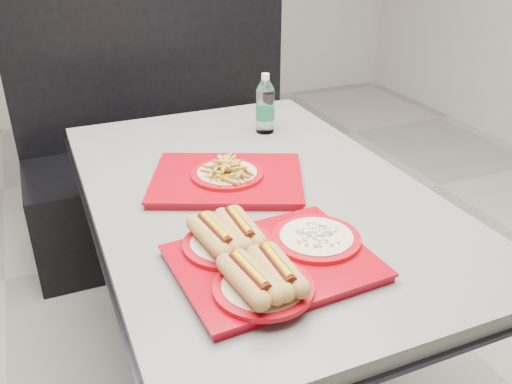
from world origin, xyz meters
name	(u,v)px	position (x,y,z in m)	size (l,w,h in m)	color
ground	(255,379)	(0.00, 0.00, 0.00)	(6.00, 6.00, 0.00)	#A19C90
diner_table	(255,236)	(0.00, 0.00, 0.58)	(0.92, 1.42, 0.75)	black
booth_bench	(167,157)	(0.00, 1.09, 0.40)	(1.30, 0.57, 1.35)	black
tray_near	(265,256)	(-0.13, -0.38, 0.78)	(0.44, 0.38, 0.09)	#960410
tray_far	(227,176)	(-0.06, 0.05, 0.77)	(0.52, 0.48, 0.08)	#960410
water_bottle	(265,107)	(0.20, 0.39, 0.84)	(0.07, 0.07, 0.21)	silver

